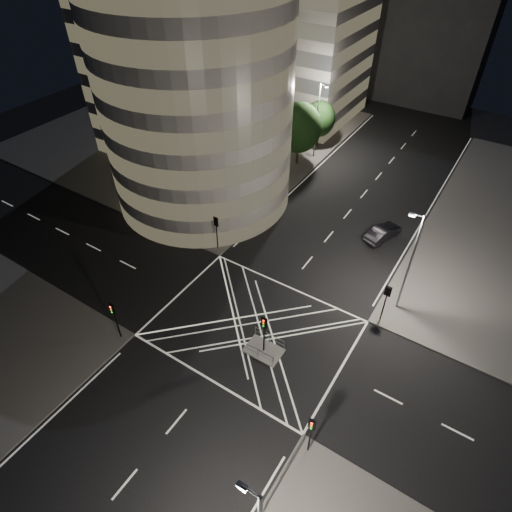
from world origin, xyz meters
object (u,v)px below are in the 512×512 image
Objects in this scene: traffic_signal_nl at (114,314)px; street_lamp_right_far at (410,261)px; traffic_signal_fr at (386,297)px; traffic_signal_nr at (311,430)px; traffic_signal_island at (264,328)px; traffic_signal_fl at (216,227)px; street_lamp_left_far at (318,119)px; sedan at (383,233)px; central_island at (264,350)px; street_lamp_left_near at (240,180)px.

street_lamp_right_far reaches higher than traffic_signal_nl.
traffic_signal_nr is (0.00, -13.60, 0.00)m from traffic_signal_fr.
traffic_signal_fr is 1.00× the size of traffic_signal_island.
traffic_signal_island is (10.80, -8.30, 0.00)m from traffic_signal_fl.
street_lamp_right_far reaches higher than traffic_signal_island.
street_lamp_left_far reaches higher than sedan.
sedan is at bearing 81.47° from central_island.
traffic_signal_nl is 0.40× the size of street_lamp_right_far.
traffic_signal_nl is at bearing -89.01° from street_lamp_left_far.
traffic_signal_fr reaches higher than central_island.
traffic_signal_nr is 0.86× the size of sedan.
sedan is at bearing 60.90° from traffic_signal_nl.
traffic_signal_island is (0.00, 0.00, 2.84)m from central_island.
traffic_signal_nl is 22.24m from traffic_signal_fr.
street_lamp_right_far is at bearing 40.91° from traffic_signal_nl.
street_lamp_right_far is at bearing 6.88° from traffic_signal_fl.
street_lamp_left_far is at bearing 128.17° from traffic_signal_fr.
traffic_signal_island is at bearing -129.33° from traffic_signal_fr.
sedan is (14.33, 5.81, -4.77)m from street_lamp_left_near.
traffic_signal_nl is at bearing -90.00° from traffic_signal_fl.
street_lamp_left_far is at bearing 131.94° from street_lamp_right_far.
traffic_signal_fr is at bearing -51.83° from street_lamp_left_far.
street_lamp_left_far is (-0.64, 23.20, 2.63)m from traffic_signal_fl.
traffic_signal_fr is 13.60m from traffic_signal_nr.
traffic_signal_island reaches higher than sedan.
traffic_signal_fl reaches higher than central_island.
central_island is 11.10m from traffic_signal_fr.
sedan is at bearing 117.24° from street_lamp_right_far.
sedan is at bearing -40.37° from street_lamp_left_far.
street_lamp_right_far is (18.87, -21.00, 0.00)m from street_lamp_left_far.
traffic_signal_nl is at bearing -153.86° from traffic_signal_island.
central_island is at bearing -37.54° from traffic_signal_fl.
traffic_signal_fl is at bearing 180.00° from traffic_signal_fr.
street_lamp_left_near is (-0.64, 5.20, 2.63)m from traffic_signal_fl.
street_lamp_left_near reaches higher than traffic_signal_nr.
traffic_signal_fl is 5.86m from street_lamp_left_near.
traffic_signal_nl is (-10.80, -5.30, 2.84)m from central_island.
traffic_signal_island is at bearing -49.73° from street_lamp_left_near.
street_lamp_left_near is (-11.44, 13.50, 2.63)m from traffic_signal_island.
central_island is 19.54m from sedan.
street_lamp_right_far is at bearing 54.70° from traffic_signal_island.
sedan is (13.70, 24.61, -2.15)m from traffic_signal_nl.
traffic_signal_fr is 0.40× the size of street_lamp_left_far.
central_island is at bearing -129.33° from traffic_signal_fr.
street_lamp_left_far is at bearing 90.00° from street_lamp_left_near.
street_lamp_right_far is at bearing -9.03° from street_lamp_left_near.
street_lamp_left_far is 1.00× the size of street_lamp_right_far.
traffic_signal_island is 0.40× the size of street_lamp_left_near.
street_lamp_right_far reaches higher than sedan.
traffic_signal_fl is at bearing 142.46° from central_island.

